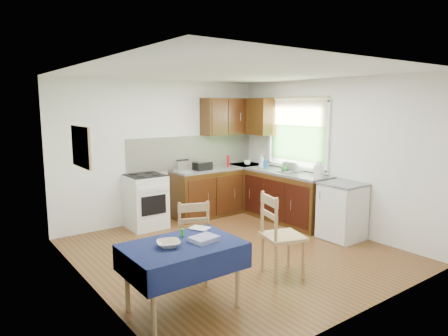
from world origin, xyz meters
TOP-DOWN VIEW (x-y plane):
  - floor at (0.00, 0.00)m, footprint 4.20×4.20m
  - ceiling at (0.00, 0.00)m, footprint 4.00×4.20m
  - wall_back at (0.00, 2.10)m, footprint 4.00×0.02m
  - wall_front at (0.00, -2.10)m, footprint 4.00×0.02m
  - wall_left at (-2.00, 0.00)m, footprint 0.02×4.20m
  - wall_right at (2.00, 0.00)m, footprint 0.02×4.20m
  - base_cabinets at (1.36, 1.26)m, footprint 1.90×2.30m
  - worktop_back at (1.05, 1.80)m, footprint 1.90×0.60m
  - worktop_right at (1.70, 0.65)m, footprint 0.60×1.70m
  - worktop_corner at (1.70, 1.80)m, footprint 0.60×0.60m
  - splashback at (0.65, 2.08)m, footprint 2.70×0.02m
  - upper_cabinets at (1.52, 1.80)m, footprint 1.20×0.85m
  - stove at (-0.50, 1.80)m, footprint 0.60×0.61m
  - window at (1.97, 0.70)m, footprint 0.04×1.48m
  - fridge at (1.70, -0.55)m, footprint 0.58×0.60m
  - corkboard at (-1.97, 0.30)m, footprint 0.04×0.62m
  - dining_table at (-1.41, -0.97)m, footprint 1.16×0.78m
  - chair_far at (-0.87, -0.28)m, footprint 0.54×0.54m
  - chair_near at (-0.05, -0.95)m, footprint 0.57×0.57m
  - toaster at (0.22, 1.77)m, footprint 0.29×0.18m
  - sandwich_press at (0.60, 1.74)m, footprint 0.31×0.27m
  - sauce_bottle at (1.20, 1.73)m, footprint 0.05×0.05m
  - yellow_packet at (0.90, 1.94)m, footprint 0.12×0.09m
  - dish_rack at (1.73, 0.61)m, footprint 0.38×0.29m
  - kettle at (1.65, -0.10)m, footprint 0.17×0.17m
  - cup at (1.65, 1.70)m, footprint 0.12×0.12m
  - soap_bottle_a at (1.61, 1.23)m, footprint 0.14×0.14m
  - soap_bottle_b at (1.66, 1.20)m, footprint 0.13×0.13m
  - soap_bottle_c at (1.63, 0.65)m, footprint 0.17×0.17m
  - plate_bowl at (-1.56, -0.96)m, footprint 0.30×0.30m
  - book at (-1.08, -0.71)m, footprint 0.23×0.26m
  - spice_jar at (-1.30, -0.78)m, footprint 0.04×0.04m
  - tea_towel at (-1.19, -1.04)m, footprint 0.30×0.25m

SIDE VIEW (x-z plane):
  - floor at x=0.00m, z-range 0.00..0.00m
  - base_cabinets at x=1.36m, z-range 0.00..0.86m
  - fridge at x=1.70m, z-range 0.00..0.88m
  - stove at x=-0.50m, z-range 0.00..0.92m
  - chair_far at x=-0.87m, z-range 0.03..0.97m
  - chair_near at x=-0.05m, z-range 0.03..1.06m
  - dining_table at x=-1.41m, z-range 0.24..0.94m
  - book at x=-1.08m, z-range 0.70..0.71m
  - tea_towel at x=-1.19m, z-range 0.70..0.75m
  - plate_bowl at x=-1.56m, z-range 0.70..0.75m
  - spice_jar at x=-1.30m, z-range 0.70..0.78m
  - worktop_back at x=1.05m, z-range 0.86..0.90m
  - worktop_right at x=1.70m, z-range 0.86..0.90m
  - worktop_corner at x=1.70m, z-range 0.86..0.90m
  - dish_rack at x=1.73m, z-range 0.83..1.01m
  - cup at x=1.65m, z-range 0.90..0.99m
  - yellow_packet at x=0.90m, z-range 0.90..1.04m
  - soap_bottle_c at x=1.63m, z-range 0.90..1.05m
  - sandwich_press at x=0.60m, z-range 0.90..1.08m
  - toaster at x=0.22m, z-range 0.89..1.11m
  - soap_bottle_b at x=1.66m, z-range 0.90..1.11m
  - sauce_bottle at x=1.20m, z-range 0.90..1.12m
  - kettle at x=1.65m, z-range 0.88..1.17m
  - soap_bottle_a at x=1.61m, z-range 0.90..1.17m
  - splashback at x=0.65m, z-range 0.90..1.50m
  - wall_back at x=0.00m, z-range 0.00..2.50m
  - wall_front at x=0.00m, z-range 0.00..2.50m
  - wall_left at x=-2.00m, z-range 0.00..2.50m
  - wall_right at x=2.00m, z-range 0.00..2.50m
  - corkboard at x=-1.97m, z-range 1.36..1.83m
  - window at x=1.97m, z-range 1.02..2.28m
  - upper_cabinets at x=1.52m, z-range 1.50..2.20m
  - ceiling at x=0.00m, z-range 2.49..2.51m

